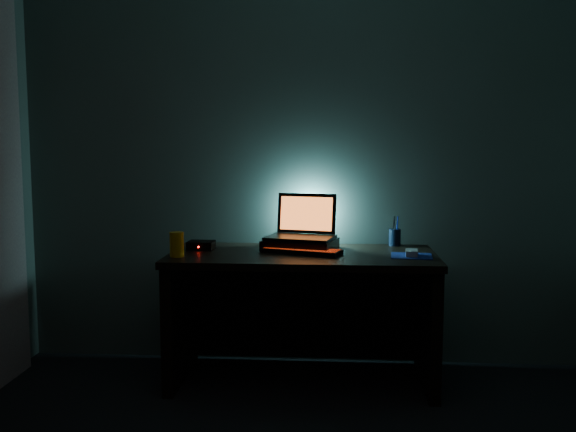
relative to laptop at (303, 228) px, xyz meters
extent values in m
cube|color=#48524C|center=(0.01, 0.21, 0.38)|extent=(3.50, 0.00, 2.50)
cube|color=black|center=(0.01, -0.17, -0.14)|extent=(1.50, 0.70, 0.04)
cube|color=black|center=(-0.70, -0.17, -0.52)|extent=(0.06, 0.64, 0.71)
cube|color=black|center=(0.72, -0.17, -0.52)|extent=(0.06, 0.64, 0.71)
cube|color=black|center=(0.01, 0.16, -0.52)|extent=(1.38, 0.02, 0.65)
cube|color=black|center=(-0.01, -0.05, -0.09)|extent=(0.46, 0.39, 0.06)
cube|color=black|center=(-0.01, -0.05, -0.05)|extent=(0.43, 0.34, 0.02)
cube|color=black|center=(0.02, 0.08, 0.08)|extent=(0.36, 0.13, 0.24)
cube|color=orange|center=(0.02, 0.07, 0.08)|extent=(0.32, 0.11, 0.20)
cube|color=black|center=(0.00, -0.19, -0.11)|extent=(0.47, 0.28, 0.03)
cube|color=red|center=(0.00, -0.19, -0.09)|extent=(0.44, 0.26, 0.00)
cube|color=navy|center=(0.61, -0.24, -0.12)|extent=(0.24, 0.22, 0.00)
cube|color=#9A9AA0|center=(0.61, -0.24, -0.10)|extent=(0.07, 0.11, 0.03)
cylinder|color=black|center=(0.55, 0.13, -0.07)|extent=(0.08, 0.08, 0.10)
cylinder|color=#D2960B|center=(-0.67, -0.34, -0.05)|extent=(0.10, 0.10, 0.14)
cube|color=black|center=(-0.59, -0.10, -0.10)|extent=(0.15, 0.13, 0.05)
sphere|color=#FF0C07|center=(-0.59, -0.16, -0.10)|extent=(0.01, 0.01, 0.01)
camera|label=1|loc=(0.18, -3.74, 0.49)|focal=40.00mm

